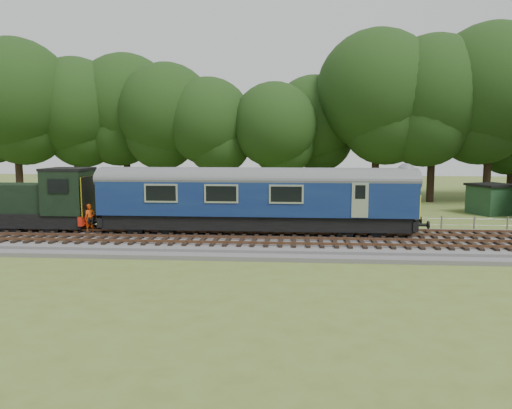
{
  "coord_description": "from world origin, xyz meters",
  "views": [
    {
      "loc": [
        2.82,
        -27.24,
        5.52
      ],
      "look_at": [
        0.55,
        1.4,
        2.0
      ],
      "focal_mm": 35.0,
      "sensor_mm": 36.0,
      "label": 1
    }
  ],
  "objects": [
    {
      "name": "ground",
      "position": [
        0.0,
        0.0,
        0.0
      ],
      "size": [
        120.0,
        120.0,
        0.0
      ],
      "primitive_type": "plane",
      "color": "#556625",
      "rests_on": "ground"
    },
    {
      "name": "ballast",
      "position": [
        0.0,
        0.0,
        0.17
      ],
      "size": [
        70.0,
        7.0,
        0.35
      ],
      "primitive_type": "cube",
      "color": "#4C4C4F",
      "rests_on": "ground"
    },
    {
      "name": "dmu_railcar",
      "position": [
        0.54,
        1.4,
        2.61
      ],
      "size": [
        18.05,
        2.86,
        3.88
      ],
      "color": "black",
      "rests_on": "ground"
    },
    {
      "name": "fence",
      "position": [
        0.0,
        4.5,
        0.0
      ],
      "size": [
        64.0,
        0.12,
        1.0
      ],
      "primitive_type": null,
      "color": "#6B6054",
      "rests_on": "ground"
    },
    {
      "name": "shunter_loco",
      "position": [
        -13.39,
        1.4,
        1.97
      ],
      "size": [
        8.92,
        2.6,
        3.38
      ],
      "color": "black",
      "rests_on": "ground"
    },
    {
      "name": "track_north",
      "position": [
        0.0,
        1.4,
        0.42
      ],
      "size": [
        67.2,
        2.4,
        0.21
      ],
      "color": "black",
      "rests_on": "ballast"
    },
    {
      "name": "shed",
      "position": [
        18.14,
        12.92,
        1.22
      ],
      "size": [
        3.85,
        3.85,
        2.4
      ],
      "rotation": [
        0.0,
        0.0,
        0.41
      ],
      "color": "#193820",
      "rests_on": "ground"
    },
    {
      "name": "track_south",
      "position": [
        0.0,
        -1.6,
        0.42
      ],
      "size": [
        67.2,
        2.4,
        0.21
      ],
      "color": "black",
      "rests_on": "ballast"
    },
    {
      "name": "tree_line",
      "position": [
        0.0,
        22.0,
        0.0
      ],
      "size": [
        70.0,
        8.0,
        18.0
      ],
      "primitive_type": null,
      "color": "black",
      "rests_on": "ground"
    },
    {
      "name": "worker",
      "position": [
        -9.1,
        0.61,
        1.19
      ],
      "size": [
        0.73,
        0.69,
        1.68
      ],
      "primitive_type": "imported",
      "rotation": [
        0.0,
        0.0,
        0.66
      ],
      "color": "#FF4E0D",
      "rests_on": "ballast"
    }
  ]
}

